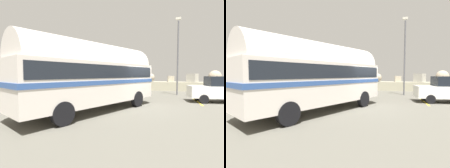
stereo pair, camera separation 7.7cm
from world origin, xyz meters
TOP-DOWN VIEW (x-y plane):
  - ground at (0.00, 0.00)m, footprint 32.00×26.00m
  - breakwater at (0.16, 11.82)m, footprint 31.36×2.42m
  - vintage_coach at (-2.09, -2.01)m, footprint 5.77×8.79m
  - parked_car_nearest at (5.48, 3.16)m, footprint 4.23×2.05m
  - lamp_post at (2.84, 6.70)m, footprint 0.44×1.18m

SIDE VIEW (x-z plane):
  - ground at x=0.00m, z-range 0.00..0.02m
  - breakwater at x=0.16m, z-range -0.50..2.00m
  - parked_car_nearest at x=5.48m, z-range 0.04..1.90m
  - vintage_coach at x=-2.09m, z-range 0.20..3.90m
  - lamp_post at x=2.84m, z-range 0.41..7.50m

